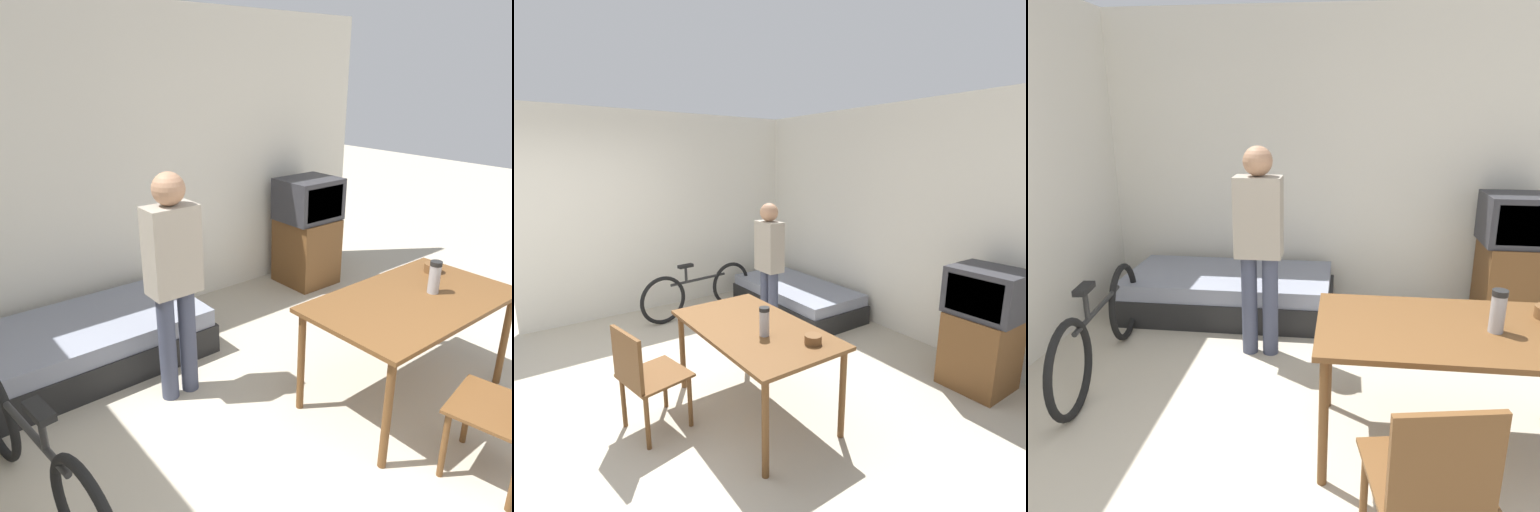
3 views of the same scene
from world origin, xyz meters
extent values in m
plane|color=#B2A893|center=(0.00, 0.00, 0.00)|extent=(20.00, 20.00, 0.00)
cube|color=silver|center=(0.00, 3.34, 1.35)|extent=(5.20, 0.06, 2.70)
cube|color=silver|center=(-2.13, 1.66, 1.35)|extent=(0.06, 4.31, 2.70)
cube|color=black|center=(-0.85, 2.77, 0.12)|extent=(1.89, 0.93, 0.24)
cube|color=gray|center=(-0.85, 2.77, 0.31)|extent=(1.83, 0.91, 0.14)
cube|color=brown|center=(1.66, 2.92, 0.35)|extent=(0.53, 0.54, 0.70)
cube|color=#2D2D33|center=(1.66, 2.92, 0.92)|extent=(0.59, 0.49, 0.43)
cube|color=black|center=(1.66, 2.68, 0.92)|extent=(0.49, 0.01, 0.33)
cube|color=brown|center=(0.77, 1.02, 0.73)|extent=(1.45, 0.81, 0.03)
cylinder|color=brown|center=(0.11, 0.67, 0.36)|extent=(0.05, 0.05, 0.72)
cylinder|color=brown|center=(1.44, 0.67, 0.36)|extent=(0.05, 0.05, 0.72)
cylinder|color=brown|center=(0.11, 1.37, 0.36)|extent=(0.05, 0.05, 0.72)
cylinder|color=brown|center=(1.44, 1.37, 0.36)|extent=(0.05, 0.05, 0.72)
cube|color=brown|center=(0.52, 0.27, 0.44)|extent=(0.52, 0.52, 0.02)
cube|color=brown|center=(0.56, 0.07, 0.66)|extent=(0.41, 0.11, 0.41)
cylinder|color=brown|center=(0.67, 0.49, 0.22)|extent=(0.04, 0.04, 0.43)
cylinder|color=brown|center=(0.31, 0.42, 0.22)|extent=(0.04, 0.04, 0.43)
cylinder|color=brown|center=(0.73, 0.13, 0.22)|extent=(0.04, 0.04, 0.43)
cylinder|color=brown|center=(0.37, 0.06, 0.22)|extent=(0.04, 0.04, 0.43)
torus|color=black|center=(-1.59, 2.15, 0.31)|extent=(0.13, 0.63, 0.63)
torus|color=black|center=(-1.45, 1.08, 0.31)|extent=(0.13, 0.63, 0.63)
cylinder|color=black|center=(-1.52, 1.61, 0.49)|extent=(0.14, 0.84, 0.04)
cylinder|color=black|center=(-1.49, 1.42, 0.59)|extent=(0.04, 0.04, 0.20)
cube|color=black|center=(-1.49, 1.42, 0.71)|extent=(0.10, 0.21, 0.04)
cylinder|color=#3D4256|center=(-0.52, 2.02, 0.39)|extent=(0.12, 0.12, 0.78)
cylinder|color=#3D4256|center=(-0.36, 2.02, 0.39)|extent=(0.12, 0.12, 0.78)
cube|color=#9E9384|center=(-0.44, 2.02, 1.08)|extent=(0.34, 0.20, 0.59)
sphere|color=#A87A5B|center=(-0.44, 2.02, 1.48)|extent=(0.21, 0.21, 0.21)
cylinder|color=#99999E|center=(0.96, 0.99, 0.86)|extent=(0.08, 0.08, 0.23)
cylinder|color=black|center=(0.96, 0.99, 0.96)|extent=(0.08, 0.08, 0.03)
cylinder|color=brown|center=(1.28, 1.20, 0.78)|extent=(0.13, 0.13, 0.07)
camera|label=1|loc=(-1.89, -0.66, 2.16)|focal=35.00mm
camera|label=2|loc=(3.29, -0.60, 2.03)|focal=28.00mm
camera|label=3|loc=(0.17, -1.44, 1.87)|focal=35.00mm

